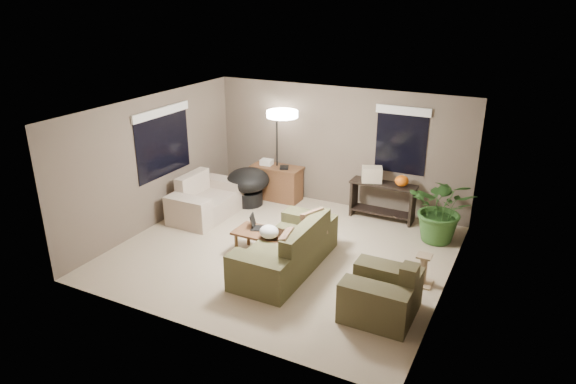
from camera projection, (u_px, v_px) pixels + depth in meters
The scene contains 20 objects.
room_shell at pixel (283, 185), 8.52m from camera, with size 5.50×5.50×5.50m.
main_sofa at pixel (288, 251), 8.35m from camera, with size 0.95×2.20×0.85m.
throw_pillows at pixel (302, 235), 8.12m from camera, with size 0.38×1.39×0.47m.
loveseat at pixel (206, 202), 10.34m from camera, with size 0.90×1.60×0.85m.
armchair at pixel (382, 295), 7.13m from camera, with size 0.95×1.00×0.85m.
coffee_table at pixel (263, 235), 8.76m from camera, with size 1.00×0.55×0.42m.
laptop at pixel (257, 225), 8.87m from camera, with size 0.42×0.33×0.24m.
plastic_bag at pixel (269, 232), 8.48m from camera, with size 0.33×0.29×0.23m, color white.
desk at pixel (277, 183), 11.14m from camera, with size 1.10×0.50×0.75m.
desk_papers at pixel (270, 163), 11.04m from camera, with size 0.71×0.30×0.12m.
console_table at pixel (383, 198), 10.14m from camera, with size 1.30×0.40×0.75m.
pumpkin at pixel (402, 181), 9.84m from camera, with size 0.26×0.26×0.21m, color orange.
cardboard_box at pixel (372, 174), 10.08m from camera, with size 0.39×0.29×0.29m, color beige.
papasan_chair at pixel (248, 184), 10.82m from camera, with size 1.18×1.18×0.80m.
floor_lamp at pixel (277, 127), 10.75m from camera, with size 0.32×0.32×1.91m.
ceiling_fixture at pixel (282, 114), 8.09m from camera, with size 0.50×0.50×0.10m, color white.
houseplant at pixel (442, 216), 9.19m from camera, with size 1.14×1.27×0.99m, color #2D5923.
cat_scratching_post at pixel (423, 272), 7.90m from camera, with size 0.32×0.32×0.50m.
window_left at pixel (162, 131), 9.73m from camera, with size 0.05×1.56×1.33m.
window_back at pixel (402, 129), 9.83m from camera, with size 1.06×0.05×1.33m.
Camera 1 is at (3.70, -7.08, 4.22)m, focal length 32.00 mm.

